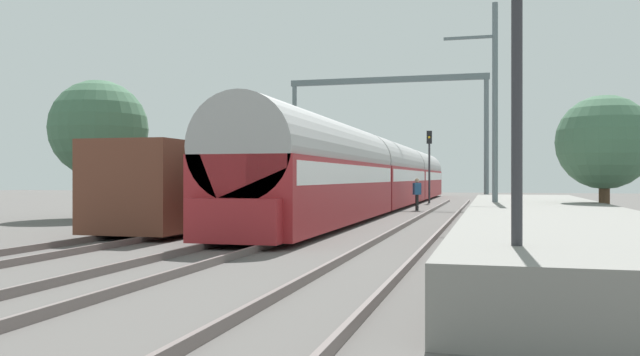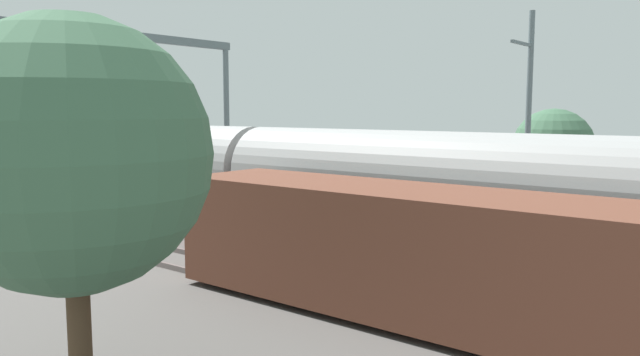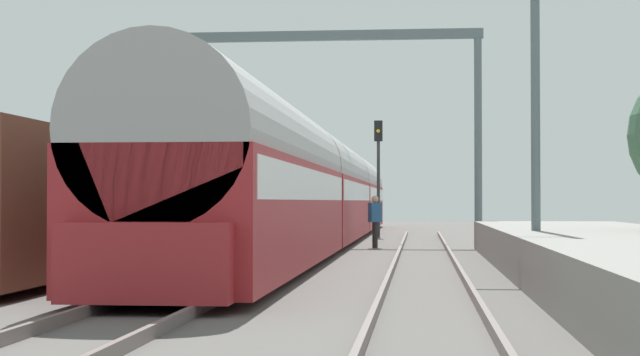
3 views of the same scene
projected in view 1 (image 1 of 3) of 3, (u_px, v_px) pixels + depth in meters
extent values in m
plane|color=#585452|center=(282.00, 236.00, 19.55)|extent=(120.00, 120.00, 0.00)
cube|color=slate|center=(147.00, 230.00, 20.71)|extent=(0.08, 60.00, 0.16)
cube|color=slate|center=(188.00, 231.00, 20.35)|extent=(0.08, 60.00, 0.16)
cube|color=slate|center=(260.00, 233.00, 19.73)|extent=(0.08, 60.00, 0.16)
cube|color=slate|center=(305.00, 234.00, 19.37)|extent=(0.08, 60.00, 0.16)
cube|color=slate|center=(385.00, 236.00, 18.75)|extent=(0.08, 60.00, 0.16)
cube|color=slate|center=(435.00, 237.00, 18.39)|extent=(0.08, 60.00, 0.16)
cube|color=gray|center=(544.00, 221.00, 19.53)|extent=(4.40, 28.00, 0.90)
cube|color=maroon|center=(319.00, 191.00, 23.79)|extent=(2.90, 16.00, 2.20)
cube|color=white|center=(319.00, 174.00, 23.79)|extent=(2.93, 15.36, 0.64)
cylinder|color=#A0A0A0|center=(319.00, 156.00, 23.79)|extent=(2.84, 16.00, 2.84)
cube|color=maroon|center=(388.00, 186.00, 39.60)|extent=(2.90, 16.00, 2.20)
cube|color=white|center=(388.00, 176.00, 39.60)|extent=(2.93, 15.36, 0.64)
cylinder|color=#A0A0A0|center=(388.00, 165.00, 39.60)|extent=(2.84, 16.00, 2.84)
cube|color=maroon|center=(417.00, 184.00, 55.40)|extent=(2.90, 16.00, 2.20)
cube|color=white|center=(417.00, 176.00, 55.40)|extent=(2.93, 15.36, 0.64)
cylinder|color=#A0A0A0|center=(417.00, 168.00, 55.40)|extent=(2.84, 16.00, 2.84)
cube|color=maroon|center=(233.00, 221.00, 15.81)|extent=(2.40, 0.50, 1.10)
cube|color=brown|center=(215.00, 185.00, 24.05)|extent=(2.80, 13.00, 2.70)
cube|color=black|center=(215.00, 220.00, 24.05)|extent=(2.52, 11.96, 0.10)
cylinder|color=black|center=(417.00, 203.00, 34.93)|extent=(0.25, 0.25, 0.85)
cube|color=#285684|center=(417.00, 189.00, 34.93)|extent=(0.47, 0.42, 0.64)
sphere|color=tan|center=(417.00, 181.00, 34.93)|extent=(0.24, 0.24, 0.24)
cylinder|color=#2D2D33|center=(517.00, 152.00, 8.27)|extent=(0.14, 0.14, 4.19)
cylinder|color=#2D2D33|center=(429.00, 173.00, 45.32)|extent=(0.14, 0.14, 4.15)
cube|color=black|center=(429.00, 137.00, 45.32)|extent=(0.36, 0.20, 0.90)
sphere|color=yellow|center=(429.00, 137.00, 45.20)|extent=(0.16, 0.16, 0.16)
cylinder|color=slate|center=(295.00, 146.00, 40.65)|extent=(0.28, 0.28, 7.50)
cylinder|color=slate|center=(486.00, 144.00, 37.67)|extent=(0.28, 0.28, 7.50)
cube|color=slate|center=(387.00, 80.00, 39.16)|extent=(12.07, 0.24, 0.36)
cylinder|color=slate|center=(495.00, 115.00, 23.04)|extent=(0.20, 0.20, 8.00)
cube|color=slate|center=(469.00, 38.00, 23.27)|extent=(1.80, 0.10, 0.10)
cylinder|color=#4C3826|center=(99.00, 192.00, 28.28)|extent=(0.36, 0.36, 2.32)
sphere|color=#3F664B|center=(99.00, 129.00, 28.28)|extent=(4.24, 4.24, 4.24)
cylinder|color=#4C3826|center=(604.00, 203.00, 22.33)|extent=(0.36, 0.36, 1.78)
sphere|color=#3F664B|center=(604.00, 142.00, 22.33)|extent=(3.25, 3.25, 3.25)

